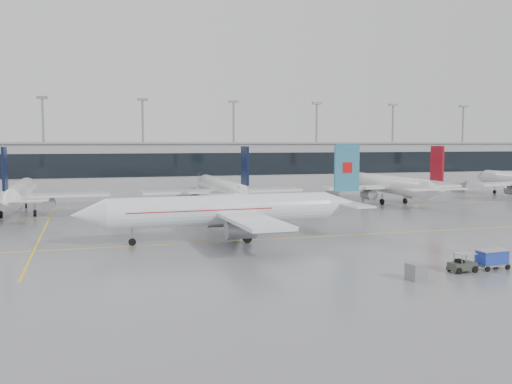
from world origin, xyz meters
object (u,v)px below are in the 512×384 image
object	(u,v)px
baggage_cart	(492,258)
gse_unit	(416,272)
air_canada_jet	(232,210)
baggage_tug	(462,265)

from	to	relation	value
baggage_cart	gse_unit	distance (m)	9.72
baggage_cart	gse_unit	xyz separation A→B (m)	(-9.55, -1.76, -0.36)
air_canada_jet	baggage_cart	xyz separation A→B (m)	(20.30, -23.24, -2.73)
baggage_tug	baggage_cart	size ratio (longest dim) A/B	1.18
gse_unit	baggage_tug	bearing A→B (deg)	4.11
air_canada_jet	baggage_tug	distance (m)	29.01
air_canada_jet	baggage_cart	world-z (taller)	air_canada_jet
air_canada_jet	baggage_tug	world-z (taller)	air_canada_jet
baggage_cart	gse_unit	bearing A→B (deg)	-173.53
baggage_tug	gse_unit	xyz separation A→B (m)	(-5.96, -1.51, 0.11)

